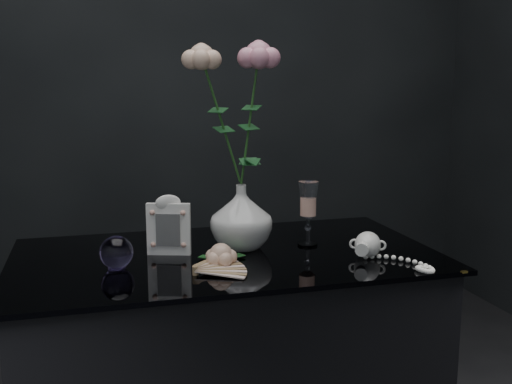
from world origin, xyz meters
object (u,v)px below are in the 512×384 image
object	(u,v)px
vase	(241,217)
picture_frame	(169,225)
wine_glass	(308,214)
loose_rose	(221,255)
paperweight	(116,252)
pearl_jar	(368,243)

from	to	relation	value
vase	picture_frame	xyz separation A→B (m)	(-0.19, -0.01, -0.01)
wine_glass	loose_rose	size ratio (longest dim) A/B	1.03
paperweight	loose_rose	distance (m)	0.24
picture_frame	paperweight	world-z (taller)	picture_frame
vase	picture_frame	world-z (taller)	vase
paperweight	vase	bearing A→B (deg)	15.73
picture_frame	pearl_jar	distance (m)	0.49
paperweight	pearl_jar	xyz separation A→B (m)	(0.60, -0.07, -0.01)
picture_frame	wine_glass	bearing A→B (deg)	16.31
vase	picture_frame	size ratio (longest dim) A/B	1.10
vase	picture_frame	bearing A→B (deg)	-177.89
picture_frame	loose_rose	bearing A→B (deg)	-34.65
paperweight	pearl_jar	distance (m)	0.60
wine_glass	paperweight	size ratio (longest dim) A/B	2.21
vase	picture_frame	distance (m)	0.19
vase	loose_rose	size ratio (longest dim) A/B	1.01
wine_glass	loose_rose	bearing A→B (deg)	-154.55
vase	loose_rose	world-z (taller)	vase
picture_frame	vase	bearing A→B (deg)	20.16
vase	paperweight	distance (m)	0.33
wine_glass	picture_frame	world-z (taller)	wine_glass
vase	wine_glass	xyz separation A→B (m)	(0.18, -0.02, 0.00)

